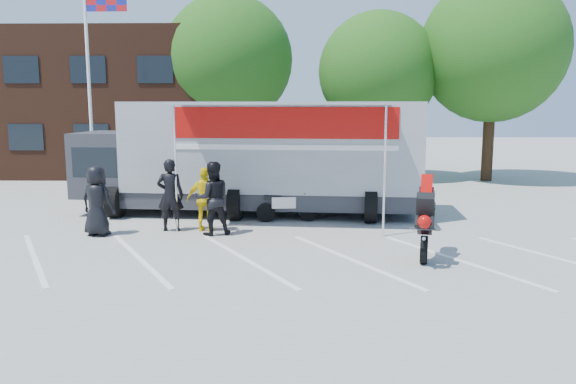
{
  "coord_description": "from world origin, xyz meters",
  "views": [
    {
      "loc": [
        1.45,
        -11.26,
        3.44
      ],
      "look_at": [
        1.15,
        2.52,
        1.3
      ],
      "focal_mm": 35.0,
      "sensor_mm": 36.0,
      "label": 1
    }
  ],
  "objects_px": {
    "tree_left": "(228,60)",
    "parked_motorcycle": "(287,221)",
    "tree_right": "(493,50)",
    "transporter_truck": "(257,214)",
    "flagpole": "(95,61)",
    "spectator_leather_c": "(212,198)",
    "tree_mid": "(378,72)",
    "stunt_bike_rider": "(424,256)",
    "spectator_hivis": "(205,199)",
    "spectator_leather_a": "(97,201)",
    "spectator_leather_b": "(170,195)"
  },
  "relations": [
    {
      "from": "tree_mid",
      "to": "transporter_truck",
      "type": "xyz_separation_m",
      "value": [
        -4.92,
        -8.63,
        -4.94
      ]
    },
    {
      "from": "stunt_bike_rider",
      "to": "spectator_hivis",
      "type": "relative_size",
      "value": 1.18
    },
    {
      "from": "tree_left",
      "to": "tree_right",
      "type": "relative_size",
      "value": 0.95
    },
    {
      "from": "tree_left",
      "to": "spectator_hivis",
      "type": "relative_size",
      "value": 4.91
    },
    {
      "from": "spectator_leather_c",
      "to": "flagpole",
      "type": "bearing_deg",
      "value": -67.14
    },
    {
      "from": "tree_left",
      "to": "spectator_leather_c",
      "type": "bearing_deg",
      "value": -84.94
    },
    {
      "from": "transporter_truck",
      "to": "parked_motorcycle",
      "type": "distance_m",
      "value": 1.57
    },
    {
      "from": "flagpole",
      "to": "tree_left",
      "type": "height_order",
      "value": "tree_left"
    },
    {
      "from": "tree_right",
      "to": "stunt_bike_rider",
      "type": "height_order",
      "value": "tree_right"
    },
    {
      "from": "flagpole",
      "to": "tree_mid",
      "type": "distance_m",
      "value": 12.31
    },
    {
      "from": "tree_mid",
      "to": "spectator_leather_b",
      "type": "distance_m",
      "value": 13.81
    },
    {
      "from": "tree_left",
      "to": "spectator_leather_b",
      "type": "xyz_separation_m",
      "value": [
        -0.11,
        -12.16,
        -4.57
      ]
    },
    {
      "from": "spectator_leather_a",
      "to": "spectator_hivis",
      "type": "bearing_deg",
      "value": -150.98
    },
    {
      "from": "tree_right",
      "to": "spectator_leather_a",
      "type": "height_order",
      "value": "tree_right"
    },
    {
      "from": "transporter_truck",
      "to": "stunt_bike_rider",
      "type": "distance_m",
      "value": 6.55
    },
    {
      "from": "flagpole",
      "to": "tree_mid",
      "type": "xyz_separation_m",
      "value": [
        11.24,
        5.0,
        -0.11
      ]
    },
    {
      "from": "stunt_bike_rider",
      "to": "spectator_leather_b",
      "type": "relative_size",
      "value": 1.04
    },
    {
      "from": "stunt_bike_rider",
      "to": "spectator_hivis",
      "type": "bearing_deg",
      "value": 169.8
    },
    {
      "from": "tree_left",
      "to": "parked_motorcycle",
      "type": "relative_size",
      "value": 4.64
    },
    {
      "from": "parked_motorcycle",
      "to": "spectator_hivis",
      "type": "height_order",
      "value": "spectator_hivis"
    },
    {
      "from": "transporter_truck",
      "to": "tree_mid",
      "type": "bearing_deg",
      "value": 64.89
    },
    {
      "from": "spectator_leather_a",
      "to": "spectator_leather_c",
      "type": "xyz_separation_m",
      "value": [
        3.05,
        0.16,
        0.05
      ]
    },
    {
      "from": "tree_left",
      "to": "transporter_truck",
      "type": "relative_size",
      "value": 0.78
    },
    {
      "from": "flagpole",
      "to": "transporter_truck",
      "type": "height_order",
      "value": "flagpole"
    },
    {
      "from": "tree_right",
      "to": "parked_motorcycle",
      "type": "height_order",
      "value": "tree_right"
    },
    {
      "from": "parked_motorcycle",
      "to": "stunt_bike_rider",
      "type": "height_order",
      "value": "stunt_bike_rider"
    },
    {
      "from": "tree_left",
      "to": "transporter_truck",
      "type": "bearing_deg",
      "value": -77.81
    },
    {
      "from": "flagpole",
      "to": "spectator_hivis",
      "type": "bearing_deg",
      "value": -50.38
    },
    {
      "from": "flagpole",
      "to": "parked_motorcycle",
      "type": "distance_m",
      "value": 10.13
    },
    {
      "from": "stunt_bike_rider",
      "to": "spectator_hivis",
      "type": "height_order",
      "value": "spectator_hivis"
    },
    {
      "from": "tree_right",
      "to": "parked_motorcycle",
      "type": "xyz_separation_m",
      "value": [
        -8.93,
        -9.35,
        -5.88
      ]
    },
    {
      "from": "tree_mid",
      "to": "spectator_leather_b",
      "type": "xyz_separation_m",
      "value": [
        -7.11,
        -11.16,
        -3.94
      ]
    },
    {
      "from": "tree_mid",
      "to": "spectator_hivis",
      "type": "relative_size",
      "value": 4.37
    },
    {
      "from": "tree_right",
      "to": "parked_motorcycle",
      "type": "relative_size",
      "value": 4.9
    },
    {
      "from": "spectator_leather_a",
      "to": "spectator_leather_c",
      "type": "relative_size",
      "value": 0.95
    },
    {
      "from": "transporter_truck",
      "to": "flagpole",
      "type": "bearing_deg",
      "value": 154.7
    },
    {
      "from": "tree_mid",
      "to": "spectator_leather_a",
      "type": "distance_m",
      "value": 15.3
    },
    {
      "from": "flagpole",
      "to": "spectator_hivis",
      "type": "xyz_separation_m",
      "value": [
        5.09,
        -6.16,
        -4.17
      ]
    },
    {
      "from": "flagpole",
      "to": "transporter_truck",
      "type": "distance_m",
      "value": 8.87
    },
    {
      "from": "spectator_leather_b",
      "to": "flagpole",
      "type": "bearing_deg",
      "value": -56.13
    },
    {
      "from": "transporter_truck",
      "to": "parked_motorcycle",
      "type": "xyz_separation_m",
      "value": [
        0.99,
        -1.22,
        0.0
      ]
    },
    {
      "from": "transporter_truck",
      "to": "spectator_hivis",
      "type": "distance_m",
      "value": 2.94
    },
    {
      "from": "flagpole",
      "to": "transporter_truck",
      "type": "bearing_deg",
      "value": -29.87
    },
    {
      "from": "tree_left",
      "to": "spectator_leather_a",
      "type": "distance_m",
      "value": 13.71
    },
    {
      "from": "transporter_truck",
      "to": "spectator_leather_a",
      "type": "height_order",
      "value": "spectator_leather_a"
    },
    {
      "from": "transporter_truck",
      "to": "spectator_leather_c",
      "type": "distance_m",
      "value": 3.27
    },
    {
      "from": "tree_mid",
      "to": "spectator_leather_c",
      "type": "relative_size",
      "value": 3.9
    },
    {
      "from": "flagpole",
      "to": "transporter_truck",
      "type": "xyz_separation_m",
      "value": [
        6.33,
        -3.63,
        -5.05
      ]
    },
    {
      "from": "tree_right",
      "to": "parked_motorcycle",
      "type": "distance_m",
      "value": 14.2
    },
    {
      "from": "parked_motorcycle",
      "to": "spectator_leather_a",
      "type": "bearing_deg",
      "value": 104.56
    }
  ]
}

